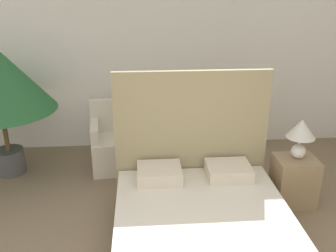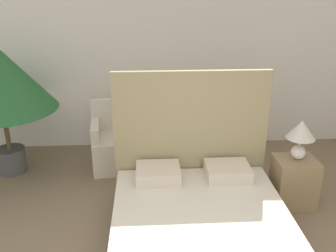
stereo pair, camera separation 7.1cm
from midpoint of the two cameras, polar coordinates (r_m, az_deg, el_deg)
wall_back at (r=5.48m, az=0.50°, el=11.48°), size 10.00×0.06×2.90m
bed at (r=3.59m, az=5.71°, el=-15.30°), size 1.70×2.16×1.53m
armchair_near_window_left at (r=5.10m, az=-7.47°, el=-3.13°), size 0.68×0.64×0.90m
armchair_near_window_right at (r=5.11m, az=2.56°, el=-2.91°), size 0.67×0.63×0.90m
nightstand at (r=4.49m, az=19.03°, el=-8.09°), size 0.45×0.39×0.56m
table_lamp at (r=4.26m, az=20.05°, el=-1.06°), size 0.31×0.31×0.45m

